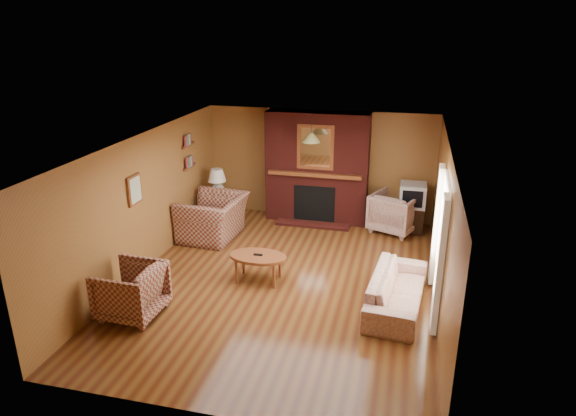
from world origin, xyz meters
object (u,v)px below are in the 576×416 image
(side_table, at_px, (219,208))
(table_lamp, at_px, (217,182))
(plaid_armchair, at_px, (131,291))
(plaid_loveseat, at_px, (213,217))
(floral_armchair, at_px, (395,212))
(tv_stand, at_px, (411,219))
(crt_tv, at_px, (413,195))
(fireplace, at_px, (317,168))
(coffee_table, at_px, (258,258))
(floral_sofa, at_px, (397,290))

(side_table, distance_m, table_lamp, 0.62)
(plaid_armchair, distance_m, table_lamp, 4.03)
(plaid_loveseat, bearing_deg, table_lamp, -161.57)
(floral_armchair, bearing_deg, tv_stand, -145.47)
(floral_armchair, bearing_deg, crt_tv, -146.40)
(crt_tv, bearing_deg, plaid_loveseat, -161.85)
(crt_tv, bearing_deg, fireplace, 174.70)
(coffee_table, bearing_deg, plaid_armchair, -135.86)
(plaid_armchair, height_order, side_table, plaid_armchair)
(floral_armchair, xyz_separation_m, coffee_table, (-2.14, -2.79, 0.00))
(floral_armchair, bearing_deg, fireplace, 13.27)
(fireplace, distance_m, tv_stand, 2.25)
(floral_sofa, bearing_deg, crt_tv, 2.82)
(table_lamp, bearing_deg, crt_tv, 4.74)
(plaid_loveseat, height_order, side_table, plaid_loveseat)
(floral_sofa, xyz_separation_m, coffee_table, (-2.32, 0.30, 0.14))
(coffee_table, distance_m, tv_stand, 3.79)
(plaid_armchair, relative_size, side_table, 1.66)
(plaid_loveseat, xyz_separation_m, crt_tv, (3.90, 1.28, 0.37))
(side_table, bearing_deg, fireplace, 14.29)
(table_lamp, bearing_deg, coffee_table, -56.30)
(tv_stand, bearing_deg, floral_armchair, -167.71)
(plaid_loveseat, xyz_separation_m, floral_sofa, (3.75, -1.88, -0.15))
(fireplace, height_order, coffee_table, fireplace)
(crt_tv, bearing_deg, table_lamp, -175.26)
(floral_sofa, bearing_deg, coffee_table, 88.24)
(plaid_armchair, xyz_separation_m, side_table, (-0.15, 4.00, -0.14))
(floral_sofa, height_order, coffee_table, floral_sofa)
(crt_tv, bearing_deg, floral_armchair, -168.21)
(floral_armchair, bearing_deg, coffee_table, 74.33)
(floral_sofa, relative_size, tv_stand, 3.46)
(table_lamp, bearing_deg, side_table, -90.00)
(plaid_loveseat, bearing_deg, coffee_table, 45.51)
(floral_armchair, height_order, tv_stand, floral_armchair)
(plaid_armchair, xyz_separation_m, crt_tv, (4.00, 4.35, 0.40))
(plaid_armchair, xyz_separation_m, coffee_table, (1.53, 1.48, 0.02))
(floral_armchair, relative_size, side_table, 1.72)
(fireplace, relative_size, plaid_loveseat, 1.82)
(fireplace, relative_size, coffee_table, 2.45)
(fireplace, height_order, tv_stand, fireplace)
(side_table, bearing_deg, plaid_loveseat, -75.02)
(plaid_armchair, relative_size, floral_sofa, 0.46)
(side_table, distance_m, tv_stand, 4.16)
(floral_sofa, height_order, floral_armchair, floral_armchair)
(side_table, height_order, table_lamp, table_lamp)
(floral_sofa, distance_m, tv_stand, 3.17)
(crt_tv, bearing_deg, coffee_table, -130.80)
(side_table, bearing_deg, crt_tv, 4.74)
(plaid_loveseat, distance_m, floral_armchair, 3.77)
(floral_sofa, distance_m, side_table, 4.89)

